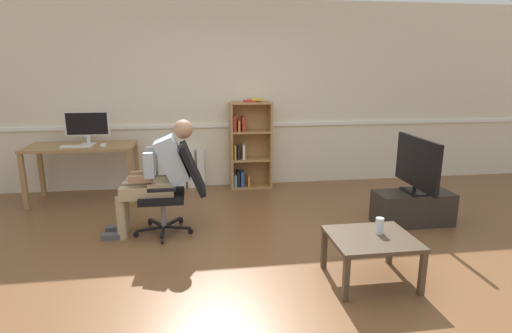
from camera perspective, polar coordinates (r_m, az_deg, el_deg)
name	(u,v)px	position (r m, az deg, el deg)	size (l,w,h in m)	color
ground_plane	(253,262)	(3.78, -0.41, -13.51)	(18.00, 18.00, 0.00)	brown
back_wall	(228,96)	(6.01, -3.95, 9.99)	(12.00, 0.13, 2.70)	beige
computer_desk	(82,152)	(5.79, -23.55, 1.86)	(1.37, 0.67, 0.76)	#9E7547
imac_monitor	(87,125)	(5.79, -22.92, 5.46)	(0.57, 0.14, 0.43)	silver
keyboard	(77,146)	(5.65, -24.18, 2.65)	(0.39, 0.12, 0.02)	white
computer_mouse	(103,145)	(5.58, -20.91, 2.90)	(0.06, 0.10, 0.03)	white
bookshelf	(248,146)	(5.93, -1.09, 2.90)	(0.61, 0.29, 1.32)	#AD7F4C
radiator	(177,169)	(6.05, -11.22, -0.36)	(0.82, 0.08, 0.58)	white
office_chair	(176,185)	(4.35, -11.33, -2.65)	(0.78, 0.61, 0.98)	black
person_seated	(158,174)	(4.33, -13.82, -1.11)	(0.98, 0.40, 1.23)	tan
tv_stand	(413,208)	(4.94, 21.42, -5.51)	(0.87, 0.38, 0.37)	#2D2823
tv_screen	(417,164)	(4.80, 21.96, 0.31)	(0.21, 0.90, 0.63)	black
coffee_table	(371,242)	(3.47, 16.12, -10.35)	(0.68, 0.60, 0.39)	#4C3D2D
drinking_glass	(380,226)	(3.52, 17.19, -8.05)	(0.07, 0.07, 0.13)	silver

